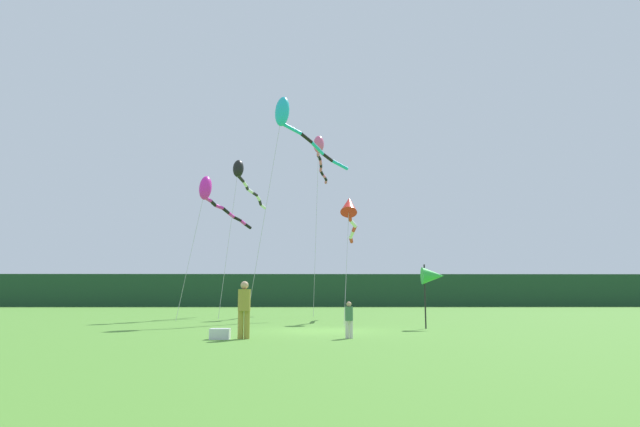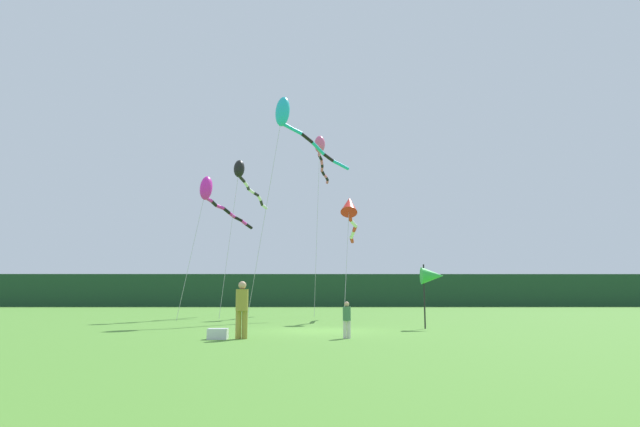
{
  "view_description": "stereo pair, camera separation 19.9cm",
  "coord_description": "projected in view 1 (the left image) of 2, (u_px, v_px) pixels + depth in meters",
  "views": [
    {
      "loc": [
        -0.35,
        -21.12,
        1.34
      ],
      "look_at": [
        0.0,
        6.0,
        5.38
      ],
      "focal_mm": 30.82,
      "sensor_mm": 36.0,
      "label": 1
    },
    {
      "loc": [
        -0.15,
        -21.12,
        1.34
      ],
      "look_at": [
        0.0,
        6.0,
        5.38
      ],
      "focal_mm": 30.82,
      "sensor_mm": 36.0,
      "label": 2
    }
  ],
  "objects": [
    {
      "name": "banner_flag_pole",
      "position": [
        433.0,
        276.0,
        22.38
      ],
      "size": [
        0.9,
        0.7,
        2.58
      ],
      "color": "black",
      "rests_on": "ground"
    },
    {
      "name": "person_adult",
      "position": [
        244.0,
        306.0,
        17.02
      ],
      "size": [
        0.39,
        0.39,
        1.77
      ],
      "color": "olive",
      "rests_on": "ground"
    },
    {
      "name": "kite_magenta",
      "position": [
        211.0,
        194.0,
        32.29
      ],
      "size": [
        3.18,
        6.71,
        8.27
      ],
      "color": "#B2B2B2",
      "rests_on": "ground"
    },
    {
      "name": "ground_plane",
      "position": [
        322.0,
        331.0,
        20.7
      ],
      "size": [
        120.0,
        120.0,
        0.0
      ],
      "primitive_type": "plane",
      "color": "#4C842D"
    },
    {
      "name": "distant_treeline",
      "position": [
        316.0,
        290.0,
        65.48
      ],
      "size": [
        108.0,
        3.36,
        3.78
      ],
      "primitive_type": "cube",
      "color": "#1E4228",
      "rests_on": "ground"
    },
    {
      "name": "kite_cyan",
      "position": [
        289.0,
        119.0,
        31.07
      ],
      "size": [
        5.59,
        6.54,
        12.42
      ],
      "color": "#B2B2B2",
      "rests_on": "ground"
    },
    {
      "name": "kite_black",
      "position": [
        243.0,
        177.0,
        35.41
      ],
      "size": [
        1.9,
        8.37,
        9.88
      ],
      "color": "#B2B2B2",
      "rests_on": "ground"
    },
    {
      "name": "kite_red",
      "position": [
        350.0,
        210.0,
        29.49
      ],
      "size": [
        1.09,
        8.37,
        6.76
      ],
      "color": "#B2B2B2",
      "rests_on": "ground"
    },
    {
      "name": "person_child",
      "position": [
        349.0,
        318.0,
        17.2
      ],
      "size": [
        0.25,
        0.25,
        1.14
      ],
      "color": "silver",
      "rests_on": "ground"
    },
    {
      "name": "cooler_box",
      "position": [
        220.0,
        334.0,
        16.76
      ],
      "size": [
        0.6,
        0.43,
        0.33
      ],
      "primitive_type": "cube",
      "color": "silver",
      "rests_on": "ground"
    },
    {
      "name": "kite_rainbow",
      "position": [
        319.0,
        151.0,
        38.78
      ],
      "size": [
        1.17,
        7.43,
        12.41
      ],
      "color": "#B2B2B2",
      "rests_on": "ground"
    }
  ]
}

